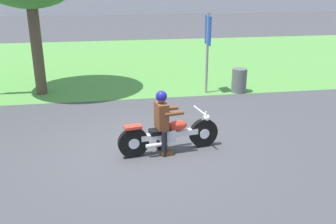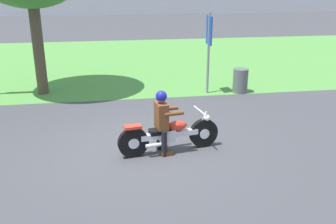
{
  "view_description": "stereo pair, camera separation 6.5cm",
  "coord_description": "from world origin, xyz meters",
  "px_view_note": "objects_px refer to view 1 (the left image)",
  "views": [
    {
      "loc": [
        -0.7,
        -7.6,
        3.59
      ],
      "look_at": [
        0.55,
        -0.02,
        0.85
      ],
      "focal_mm": 40.1,
      "sensor_mm": 36.0,
      "label": 1
    },
    {
      "loc": [
        -0.64,
        -7.61,
        3.59
      ],
      "look_at": [
        0.55,
        -0.02,
        0.85
      ],
      "focal_mm": 40.1,
      "sensor_mm": 36.0,
      "label": 2
    }
  ],
  "objects_px": {
    "motorcycle_lead": "(170,135)",
    "sign_banner": "(208,41)",
    "rider_lead": "(162,117)",
    "trash_can": "(239,81)"
  },
  "relations": [
    {
      "from": "motorcycle_lead",
      "to": "sign_banner",
      "type": "relative_size",
      "value": 0.87
    },
    {
      "from": "motorcycle_lead",
      "to": "rider_lead",
      "type": "bearing_deg",
      "value": 179.2
    },
    {
      "from": "rider_lead",
      "to": "sign_banner",
      "type": "xyz_separation_m",
      "value": [
        2.11,
        4.27,
        0.9
      ]
    },
    {
      "from": "motorcycle_lead",
      "to": "rider_lead",
      "type": "xyz_separation_m",
      "value": [
        -0.17,
        -0.03,
        0.42
      ]
    },
    {
      "from": "rider_lead",
      "to": "sign_banner",
      "type": "height_order",
      "value": "sign_banner"
    },
    {
      "from": "rider_lead",
      "to": "sign_banner",
      "type": "distance_m",
      "value": 4.84
    },
    {
      "from": "motorcycle_lead",
      "to": "sign_banner",
      "type": "height_order",
      "value": "sign_banner"
    },
    {
      "from": "motorcycle_lead",
      "to": "rider_lead",
      "type": "relative_size",
      "value": 1.6
    },
    {
      "from": "motorcycle_lead",
      "to": "rider_lead",
      "type": "height_order",
      "value": "rider_lead"
    },
    {
      "from": "trash_can",
      "to": "motorcycle_lead",
      "type": "bearing_deg",
      "value": -126.31
    }
  ]
}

